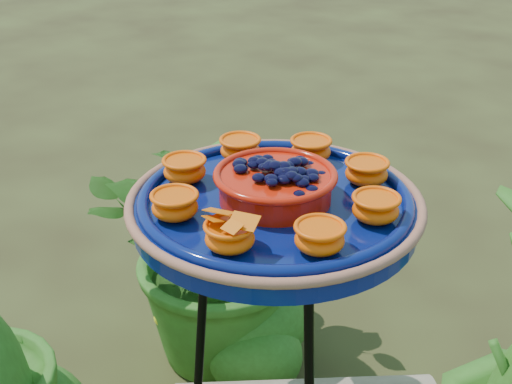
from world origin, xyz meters
TOP-DOWN VIEW (x-y plane):
  - feeder_dish at (0.15, -0.01)m, footprint 0.49×0.49m
  - shrub_back_left at (-0.41, 0.51)m, footprint 0.88×0.82m

SIDE VIEW (x-z plane):
  - shrub_back_left at x=-0.41m, z-range 0.00..0.80m
  - feeder_dish at x=0.15m, z-range 0.89..0.99m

